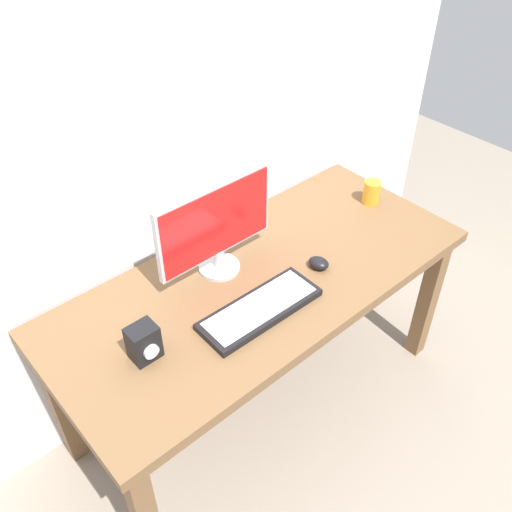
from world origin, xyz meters
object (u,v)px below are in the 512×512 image
Objects in this scene: mouse at (319,263)px; audio_controller at (144,343)px; coffee_mug at (372,192)px; monitor at (216,226)px; keyboard_primary at (260,309)px; desk at (261,294)px.

audio_controller is (-0.75, 0.07, 0.04)m from mouse.
mouse is 0.52m from coffee_mug.
monitor reaches higher than audio_controller.
keyboard_primary is (-0.04, -0.29, -0.19)m from monitor.
monitor is at bearing 22.71° from audio_controller.
audio_controller is 1.25m from coffee_mug.
audio_controller is at bearing -176.09° from desk.
desk is at bearing -59.43° from monitor.
coffee_mug is at bearing 3.92° from audio_controller.
keyboard_primary is (-0.13, -0.13, 0.11)m from desk.
audio_controller reaches higher than desk.
desk is 0.26m from mouse.
mouse is at bearing -27.31° from desk.
audio_controller is at bearing -157.29° from monitor.
audio_controller is at bearing 160.27° from mouse.
audio_controller is at bearing -176.08° from coffee_mug.
coffee_mug reaches higher than desk.
mouse reaches higher than keyboard_primary.
mouse is (0.20, -0.11, 0.11)m from desk.
keyboard_primary is at bearing -97.46° from monitor.
coffee_mug is at bearing 2.63° from mouse.
keyboard_primary reaches higher than desk.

